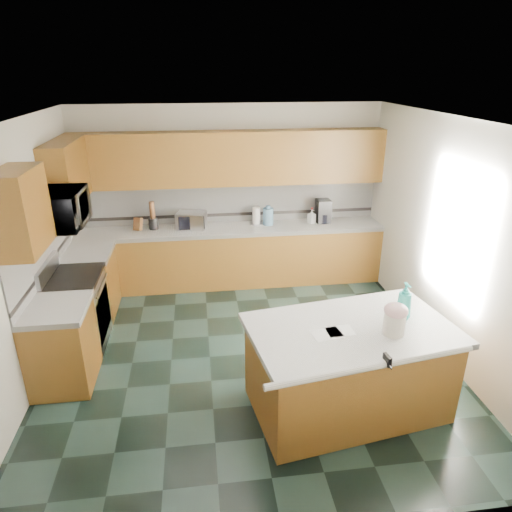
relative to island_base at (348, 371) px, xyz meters
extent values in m
plane|color=black|center=(-0.88, 1.02, -0.43)|extent=(4.60, 4.60, 0.00)
plane|color=white|center=(-0.88, 1.02, 2.27)|extent=(4.60, 4.60, 0.00)
cube|color=silver|center=(-0.88, 3.34, 0.92)|extent=(4.60, 0.04, 2.70)
cube|color=silver|center=(-0.88, -1.30, 0.92)|extent=(4.60, 0.04, 2.70)
cube|color=silver|center=(-3.20, 1.02, 0.92)|extent=(0.04, 4.60, 2.70)
cube|color=silver|center=(1.44, 1.02, 0.92)|extent=(0.04, 4.60, 2.70)
cube|color=#402309|center=(-0.88, 3.02, 0.00)|extent=(4.60, 0.60, 0.86)
cube|color=white|center=(-0.88, 3.02, 0.46)|extent=(4.60, 0.64, 0.06)
cube|color=#402309|center=(-0.88, 3.16, 1.51)|extent=(4.60, 0.33, 0.78)
cube|color=silver|center=(-0.88, 3.31, 0.81)|extent=(4.60, 0.02, 0.63)
cube|color=black|center=(-0.88, 3.30, 0.61)|extent=(4.60, 0.01, 0.05)
cube|color=#402309|center=(-2.88, 2.31, 0.00)|extent=(0.60, 0.82, 0.86)
cube|color=white|center=(-2.88, 2.31, 0.46)|extent=(0.64, 0.82, 0.06)
cube|color=#402309|center=(-2.88, 0.78, 0.00)|extent=(0.60, 0.72, 0.86)
cube|color=white|center=(-2.88, 0.78, 0.46)|extent=(0.64, 0.72, 0.06)
cube|color=silver|center=(-3.17, 1.57, 0.81)|extent=(0.02, 2.30, 0.63)
cube|color=black|center=(-3.16, 1.57, 0.61)|extent=(0.01, 2.30, 0.05)
cube|color=#402309|center=(-3.01, 2.45, 1.51)|extent=(0.33, 1.09, 0.78)
cube|color=#402309|center=(-3.01, 0.78, 1.51)|extent=(0.33, 0.72, 0.78)
cube|color=#B7B7BC|center=(-2.88, 1.52, 0.01)|extent=(0.60, 0.76, 0.88)
cube|color=black|center=(-2.59, 1.52, -0.03)|extent=(0.02, 0.68, 0.55)
cube|color=black|center=(-2.88, 1.52, 0.47)|extent=(0.62, 0.78, 0.04)
cylinder|color=#B7B7BC|center=(-2.56, 1.52, 0.35)|extent=(0.02, 0.66, 0.02)
cube|color=#B7B7BC|center=(-3.14, 1.52, 0.59)|extent=(0.06, 0.76, 0.18)
imported|color=#B7B7BC|center=(-2.88, 1.52, 1.30)|extent=(0.50, 0.73, 0.41)
cube|color=#402309|center=(0.00, 0.00, 0.00)|extent=(1.95, 1.30, 0.86)
cube|color=white|center=(0.00, 0.00, 0.46)|extent=(2.06, 1.42, 0.06)
cylinder|color=white|center=(0.00, -0.57, 0.46)|extent=(1.90, 0.36, 0.06)
cylinder|color=silver|center=(0.34, -0.15, 0.59)|extent=(0.21, 0.21, 0.21)
ellipsoid|color=#D2A1A8|center=(0.34, -0.15, 0.73)|extent=(0.22, 0.22, 0.13)
cylinder|color=tan|center=(0.34, -0.15, 0.77)|extent=(0.07, 0.02, 0.02)
sphere|color=tan|center=(0.30, -0.15, 0.77)|extent=(0.04, 0.04, 0.04)
sphere|color=tan|center=(0.37, -0.15, 0.77)|extent=(0.04, 0.04, 0.04)
imported|color=teal|center=(0.54, 0.11, 0.68)|extent=(0.15, 0.15, 0.37)
cube|color=white|center=(-0.27, -0.08, 0.49)|extent=(0.30, 0.25, 0.00)
cube|color=white|center=(-0.13, -0.05, 0.49)|extent=(0.26, 0.20, 0.00)
cube|color=black|center=(0.12, -0.55, 0.50)|extent=(0.04, 0.10, 0.09)
cylinder|color=black|center=(0.12, -0.61, 0.48)|extent=(0.02, 0.07, 0.02)
cube|color=#472814|center=(-2.28, 3.07, 0.59)|extent=(0.15, 0.17, 0.21)
cylinder|color=black|center=(-2.05, 3.10, 0.58)|extent=(0.14, 0.14, 0.17)
cylinder|color=#472814|center=(-2.05, 3.10, 0.79)|extent=(0.08, 0.08, 0.25)
cube|color=#B7B7BC|center=(-1.49, 3.07, 0.61)|extent=(0.48, 0.38, 0.24)
cube|color=black|center=(-1.49, 2.94, 0.61)|extent=(0.38, 0.01, 0.20)
cylinder|color=white|center=(-0.49, 3.12, 0.62)|extent=(0.12, 0.12, 0.27)
cylinder|color=#B7B7BC|center=(-0.49, 3.12, 0.50)|extent=(0.18, 0.18, 0.01)
cylinder|color=#5989AB|center=(-0.32, 3.08, 0.62)|extent=(0.16, 0.16, 0.26)
cylinder|color=#5989AB|center=(-0.32, 3.08, 0.77)|extent=(0.07, 0.07, 0.04)
cube|color=black|center=(0.55, 3.10, 0.67)|extent=(0.22, 0.24, 0.36)
cylinder|color=black|center=(0.55, 3.05, 0.56)|extent=(0.15, 0.15, 0.15)
imported|color=white|center=(0.37, 3.07, 0.60)|extent=(0.14, 0.14, 0.22)
cylinder|color=red|center=(0.37, 3.07, 0.72)|extent=(0.02, 0.02, 0.03)
cube|color=white|center=(1.41, 0.82, 1.07)|extent=(0.02, 1.40, 1.10)
camera|label=1|loc=(-1.38, -3.54, 2.75)|focal=32.00mm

